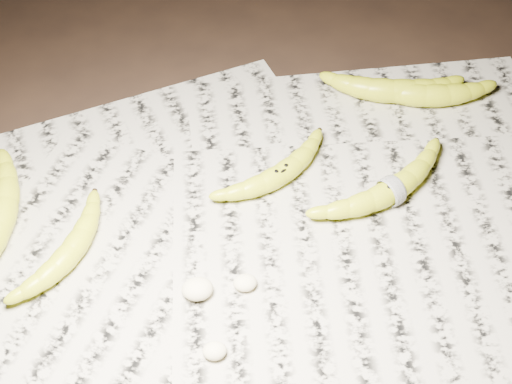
{
  "coord_description": "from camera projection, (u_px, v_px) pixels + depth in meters",
  "views": [
    {
      "loc": [
        -0.1,
        -0.61,
        0.76
      ],
      "look_at": [
        -0.02,
        0.0,
        0.05
      ],
      "focal_mm": 50.0,
      "sensor_mm": 36.0,
      "label": 1
    }
  ],
  "objects": [
    {
      "name": "flesh_chunk_c",
      "position": [
        245.0,
        281.0,
        0.89
      ],
      "size": [
        0.03,
        0.02,
        0.02
      ],
      "primitive_type": "ellipsoid",
      "color": "#F2ECBB",
      "rests_on": "newspaper_patch"
    },
    {
      "name": "flesh_chunk_b",
      "position": [
        215.0,
        349.0,
        0.83
      ],
      "size": [
        0.03,
        0.02,
        0.02
      ],
      "primitive_type": "ellipsoid",
      "color": "#F2ECBB",
      "rests_on": "newspaper_patch"
    },
    {
      "name": "measuring_tape",
      "position": [
        391.0,
        189.0,
        0.98
      ],
      "size": [
        0.02,
        0.04,
        0.04
      ],
      "primitive_type": "torus",
      "rotation": [
        0.0,
        1.57,
        0.48
      ],
      "color": "white",
      "rests_on": "newspaper_patch"
    },
    {
      "name": "banana_upper_a",
      "position": [
        425.0,
        93.0,
        1.11
      ],
      "size": [
        0.2,
        0.09,
        0.04
      ],
      "primitive_type": null,
      "rotation": [
        0.0,
        0.0,
        -0.18
      ],
      "color": "yellow",
      "rests_on": "newspaper_patch"
    },
    {
      "name": "banana_left_b",
      "position": [
        70.0,
        250.0,
        0.91
      ],
      "size": [
        0.13,
        0.17,
        0.03
      ],
      "primitive_type": null,
      "rotation": [
        0.0,
        0.0,
        1.0
      ],
      "color": "yellow",
      "rests_on": "newspaper_patch"
    },
    {
      "name": "banana_taped",
      "position": [
        391.0,
        189.0,
        0.98
      ],
      "size": [
        0.21,
        0.15,
        0.04
      ],
      "primitive_type": null,
      "rotation": [
        0.0,
        0.0,
        0.48
      ],
      "color": "yellow",
      "rests_on": "newspaper_patch"
    },
    {
      "name": "banana_center",
      "position": [
        280.0,
        173.0,
        1.0
      ],
      "size": [
        0.18,
        0.14,
        0.03
      ],
      "primitive_type": null,
      "rotation": [
        0.0,
        0.0,
        0.56
      ],
      "color": "yellow",
      "rests_on": "newspaper_patch"
    },
    {
      "name": "newspaper_patch",
      "position": [
        264.0,
        219.0,
        0.97
      ],
      "size": [
        0.9,
        0.7,
        0.01
      ],
      "primitive_type": "cube",
      "color": "#ACA694",
      "rests_on": "ground"
    },
    {
      "name": "flesh_chunk_a",
      "position": [
        197.0,
        287.0,
        0.88
      ],
      "size": [
        0.04,
        0.03,
        0.02
      ],
      "primitive_type": "ellipsoid",
      "color": "#F2ECBB",
      "rests_on": "newspaper_patch"
    },
    {
      "name": "banana_upper_b",
      "position": [
        393.0,
        89.0,
        1.11
      ],
      "size": [
        0.2,
        0.1,
        0.04
      ],
      "primitive_type": null,
      "rotation": [
        0.0,
        0.0,
        -0.18
      ],
      "color": "yellow",
      "rests_on": "newspaper_patch"
    },
    {
      "name": "ground",
      "position": [
        270.0,
        216.0,
        0.98
      ],
      "size": [
        3.0,
        3.0,
        0.0
      ],
      "primitive_type": "plane",
      "color": "black",
      "rests_on": "ground"
    }
  ]
}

